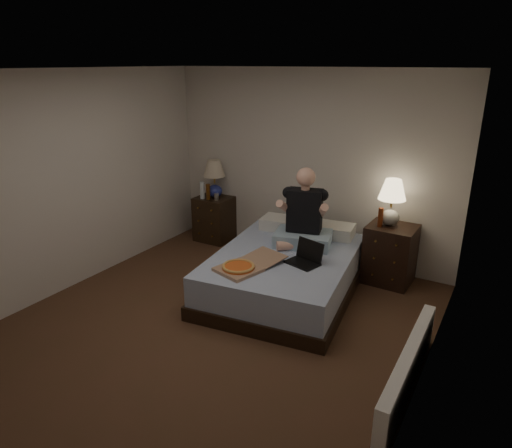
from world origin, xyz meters
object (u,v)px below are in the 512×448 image
Objects in this scene: water_bottle at (202,190)px; bed at (284,273)px; lamp_right at (391,203)px; radiator at (408,370)px; soda_can at (216,196)px; lamp_left at (214,179)px; person at (304,208)px; beer_bottle_right at (380,217)px; pizza_box at (238,268)px; beer_bottle_left at (208,192)px; nightstand_left at (215,219)px; nightstand_right at (390,254)px; laptop at (303,254)px.

bed is at bearing -25.28° from water_bottle.
lamp_right is 0.35× the size of radiator.
lamp_right is at bearing 0.97° from soda_can.
person is (1.74, -0.64, 0.01)m from lamp_left.
lamp_left is 2.43× the size of beer_bottle_right.
pizza_box is at bearing -120.03° from person.
water_bottle is at bearing -173.95° from beer_bottle_left.
beer_bottle_left is at bearing -98.03° from lamp_left.
nightstand_left is 0.41m from soda_can.
beer_bottle_left is (0.10, 0.01, -0.01)m from water_bottle.
bed is at bearing -30.83° from nightstand_left.
beer_bottle_right is 0.25× the size of person.
lamp_left reaches higher than nightstand_left.
beer_bottle_left reaches higher than bed.
bed is 1.34m from nightstand_right.
soda_can is 1.75m from person.
lamp_right is 0.60× the size of person.
lamp_right is 2.24× the size of water_bottle.
laptop reaches higher than bed.
nightstand_left is 1.96m from person.
radiator is at bearing -66.05° from beer_bottle_right.
nightstand_left is 2.65m from nightstand_right.
nightstand_right is at bearing -22.14° from lamp_right.
water_bottle reaches higher than pizza_box.
lamp_right is 2.00m from pizza_box.
lamp_right reaches higher than beer_bottle_left.
radiator is (0.73, -1.94, -0.80)m from lamp_right.
radiator is (1.85, -0.35, -0.33)m from pizza_box.
laptop is (-0.62, -1.09, -0.39)m from lamp_right.
soda_can is (-1.58, 0.90, 0.47)m from bed.
beer_bottle_right reaches higher than nightstand_left.
beer_bottle_left is at bearing 6.05° from water_bottle.
nightstand_right is 2.11× the size of laptop.
nightstand_right is 2.87× the size of water_bottle.
bed is 0.49m from laptop.
radiator is at bearing -68.85° from nightstand_right.
beer_bottle_left is at bearing -176.97° from nightstand_right.
nightstand_left is at bearing 147.57° from pizza_box.
pizza_box is (1.46, -1.64, -0.41)m from lamp_left.
nightstand_left is at bearing 51.66° from water_bottle.
soda_can is at bearing 146.82° from person.
beer_bottle_left reaches higher than nightstand_left.
lamp_left is (-1.67, 0.99, 0.70)m from bed.
nightstand_right is at bearing 1.36° from beer_bottle_left.
water_bottle is 0.10m from beer_bottle_left.
beer_bottle_left is at bearing 150.07° from pizza_box.
lamp_right is 2.62m from beer_bottle_left.
nightstand_left reaches higher than radiator.
beer_bottle_right is at bearing -0.55° from beer_bottle_left.
water_bottle is 2.32m from laptop.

